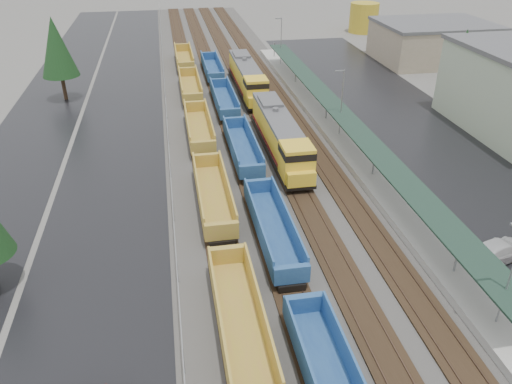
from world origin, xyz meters
The scene contains 15 objects.
ballast_strip centered at (0.00, 60.00, 0.04)m, with size 20.00×160.00×0.08m, color #302D2B.
trackbed centered at (0.00, 60.00, 0.16)m, with size 14.60×160.00×0.22m.
west_parking_lot centered at (-15.00, 60.00, 0.01)m, with size 10.00×160.00×0.02m, color black.
west_road centered at (-25.00, 60.00, 0.01)m, with size 9.00×160.00×0.02m, color black.
east_commuter_lot centered at (19.00, 50.00, 0.01)m, with size 16.00×100.00×0.02m, color black.
station_platform centered at (9.50, 50.01, 0.73)m, with size 3.00×80.00×8.00m.
chainlink_fence centered at (-9.50, 58.44, 1.61)m, with size 0.08×160.04×2.02m.
tree_west_far centered at (-23.00, 70.00, 7.12)m, with size 4.84×4.84×11.00m.
tree_east centered at (28.00, 58.00, 6.47)m, with size 4.40×4.40×10.00m.
locomotive_lead centered at (2.00, 46.91, 2.30)m, with size 2.87×18.94×4.29m.
locomotive_trail centered at (2.00, 67.91, 2.30)m, with size 2.87×18.94×4.29m.
well_string_yellow centered at (-6.00, 37.77, 1.17)m, with size 2.67×106.15×2.37m.
well_string_blue centered at (-2.00, 31.90, 1.13)m, with size 2.53×105.14×2.24m.
storage_tank centered at (32.96, 104.31, 2.99)m, with size 5.98×5.98×5.98m, color gold.
parked_car_east_c centered at (14.04, 26.54, 0.77)m, with size 5.32×2.16×1.54m, color silver.
Camera 1 is at (-9.02, 0.29, 22.61)m, focal length 35.00 mm.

